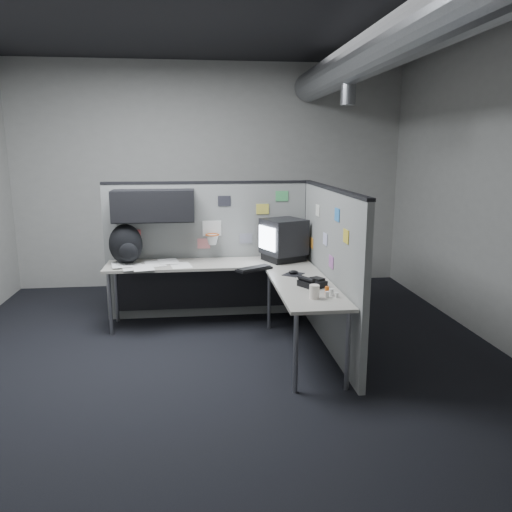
{
  "coord_description": "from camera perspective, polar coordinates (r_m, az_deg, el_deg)",
  "views": [
    {
      "loc": [
        -0.22,
        -4.56,
        2.0
      ],
      "look_at": [
        0.36,
        0.35,
        0.93
      ],
      "focal_mm": 35.0,
      "sensor_mm": 36.0,
      "label": 1
    }
  ],
  "objects": [
    {
      "name": "bottles",
      "position": [
        4.43,
        8.45,
        -4.16
      ],
      "size": [
        0.12,
        0.14,
        0.07
      ],
      "rotation": [
        0.0,
        0.0,
        0.06
      ],
      "color": "silver",
      "rests_on": "desk"
    },
    {
      "name": "monitor",
      "position": [
        5.73,
        3.16,
        1.92
      ],
      "size": [
        0.56,
        0.56,
        0.48
      ],
      "rotation": [
        0.0,
        0.0,
        -0.37
      ],
      "color": "black",
      "rests_on": "desk"
    },
    {
      "name": "partition_right",
      "position": [
        5.09,
        8.44,
        -1.36
      ],
      "size": [
        0.07,
        2.23,
        1.63
      ],
      "color": "gray",
      "rests_on": "ground"
    },
    {
      "name": "mouse",
      "position": [
        5.14,
        4.29,
        -1.95
      ],
      "size": [
        0.26,
        0.26,
        0.04
      ],
      "rotation": [
        0.0,
        0.0,
        0.12
      ],
      "color": "black",
      "rests_on": "desk"
    },
    {
      "name": "phone",
      "position": [
        4.71,
        6.41,
        -3.04
      ],
      "size": [
        0.28,
        0.28,
        0.1
      ],
      "rotation": [
        0.0,
        0.0,
        0.35
      ],
      "color": "black",
      "rests_on": "desk"
    },
    {
      "name": "desk",
      "position": [
        5.45,
        -2.72,
        -2.56
      ],
      "size": [
        2.31,
        2.11,
        0.73
      ],
      "color": "#A19D91",
      "rests_on": "ground"
    },
    {
      "name": "keyboard",
      "position": [
        5.3,
        -0.21,
        -1.47
      ],
      "size": [
        0.42,
        0.33,
        0.04
      ],
      "rotation": [
        0.0,
        0.0,
        -0.24
      ],
      "color": "black",
      "rests_on": "desk"
    },
    {
      "name": "room",
      "position": [
        4.63,
        2.95,
        13.37
      ],
      "size": [
        5.62,
        5.62,
        3.22
      ],
      "color": "black",
      "rests_on": "ground"
    },
    {
      "name": "partition_back",
      "position": [
        5.88,
        -7.02,
        2.26
      ],
      "size": [
        2.44,
        0.42,
        1.63
      ],
      "color": "gray",
      "rests_on": "ground"
    },
    {
      "name": "papers",
      "position": [
        5.63,
        -11.96,
        -1.02
      ],
      "size": [
        0.92,
        0.64,
        0.02
      ],
      "rotation": [
        0.0,
        0.0,
        0.21
      ],
      "color": "white",
      "rests_on": "desk"
    },
    {
      "name": "cup",
      "position": [
        4.34,
        6.68,
        -4.08
      ],
      "size": [
        0.09,
        0.09,
        0.12
      ],
      "primitive_type": "cylinder",
      "rotation": [
        0.0,
        0.0,
        -0.07
      ],
      "color": "white",
      "rests_on": "desk"
    },
    {
      "name": "backpack",
      "position": [
        5.73,
        -14.63,
        1.24
      ],
      "size": [
        0.38,
        0.35,
        0.45
      ],
      "rotation": [
        0.0,
        0.0,
        -0.04
      ],
      "color": "black",
      "rests_on": "desk"
    }
  ]
}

